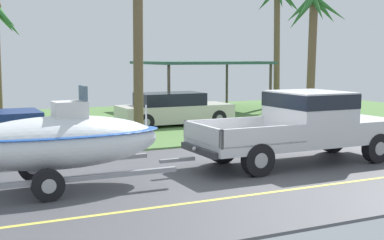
{
  "coord_description": "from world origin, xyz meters",
  "views": [
    {
      "loc": [
        -6.63,
        -10.81,
        2.81
      ],
      "look_at": [
        -0.63,
        1.69,
        1.16
      ],
      "focal_mm": 49.33,
      "sensor_mm": 36.0,
      "label": 1
    }
  ],
  "objects": [
    {
      "name": "ground",
      "position": [
        0.0,
        8.38,
        -0.01
      ],
      "size": [
        36.0,
        22.0,
        0.11
      ],
      "color": "#4C4C51"
    },
    {
      "name": "pickup_truck_towing",
      "position": [
        2.25,
        0.5,
        1.06
      ],
      "size": [
        5.94,
        2.06,
        1.91
      ],
      "color": "silver",
      "rests_on": "ground"
    },
    {
      "name": "boat_on_trailer",
      "position": [
        -4.37,
        0.5,
        1.01
      ],
      "size": [
        5.69,
        2.14,
        2.21
      ],
      "color": "gray",
      "rests_on": "ground"
    },
    {
      "name": "parked_sedan_near",
      "position": [
        2.02,
        8.94,
        0.67
      ],
      "size": [
        4.68,
        1.83,
        1.38
      ],
      "color": "beige",
      "rests_on": "ground"
    },
    {
      "name": "carport_awning",
      "position": [
        5.81,
        13.98,
        2.49
      ],
      "size": [
        6.15,
        5.03,
        2.61
      ],
      "color": "#4C4238",
      "rests_on": "ground"
    },
    {
      "name": "palm_tree_near_left",
      "position": [
        10.7,
        14.16,
        5.27
      ],
      "size": [
        3.0,
        2.6,
        6.96
      ],
      "color": "brown",
      "rests_on": "ground"
    },
    {
      "name": "palm_tree_near_right",
      "position": [
        7.37,
        6.86,
        4.17
      ],
      "size": [
        2.85,
        2.83,
        5.54
      ],
      "color": "brown",
      "rests_on": "ground"
    }
  ]
}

